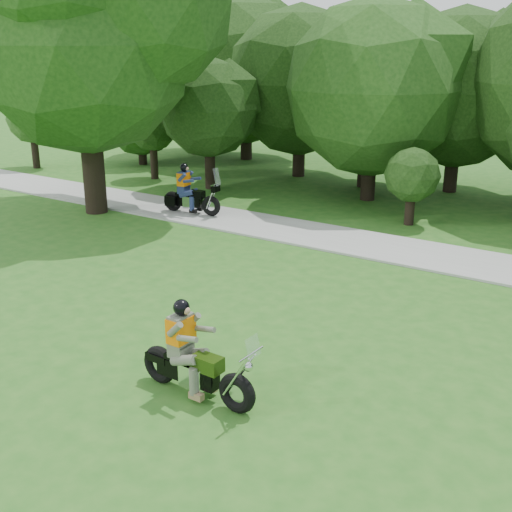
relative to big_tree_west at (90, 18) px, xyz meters
The scene contains 5 objects.
ground 13.82m from the big_tree_west, 33.03° to the right, with size 100.00×100.00×0.00m, color #255E1B.
walkway 12.05m from the big_tree_west, ahead, with size 60.00×2.20×0.06m, color gray.
big_tree_west is the anchor object (origin of this frame).
chopper_motorcycle 13.07m from the big_tree_west, 37.39° to the right, with size 2.12×0.57×1.52m.
touring_motorcycle 5.87m from the big_tree_west, 20.42° to the left, with size 2.02×0.74×1.54m.
Camera 1 is at (4.56, -7.03, 5.08)m, focal length 45.00 mm.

